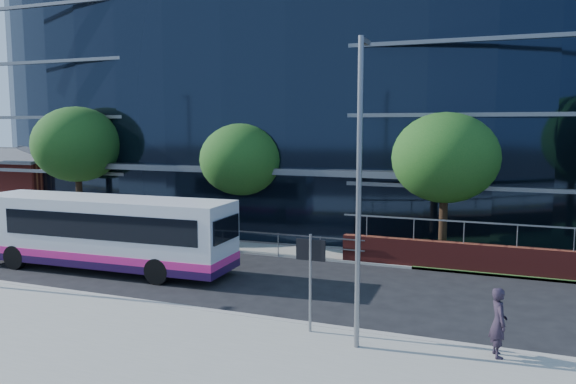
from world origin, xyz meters
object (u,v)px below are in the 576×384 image
at_px(tree_far_b, 242,160).
at_px(pedestrian, 498,322).
at_px(brick_pavilion, 22,183).
at_px(tree_far_c, 445,158).
at_px(streetlight_east, 359,185).
at_px(city_bus, 106,232).
at_px(street_sign, 311,262).
at_px(tree_far_a, 77,145).

bearing_deg(tree_far_b, pedestrian, -41.43).
distance_m(brick_pavilion, pedestrian, 34.87).
height_order(tree_far_c, pedestrian, tree_far_c).
bearing_deg(pedestrian, brick_pavilion, 47.42).
bearing_deg(tree_far_b, streetlight_east, -52.37).
distance_m(tree_far_c, city_bus, 14.66).
relative_size(street_sign, tree_far_a, 0.40).
bearing_deg(street_sign, tree_far_b, 124.08).
xyz_separation_m(brick_pavilion, street_sign, (26.50, -15.09, 0.21)).
relative_size(tree_far_a, city_bus, 0.62).
xyz_separation_m(brick_pavilion, tree_far_a, (9.00, -4.50, 2.92)).
distance_m(street_sign, city_bus, 10.93).
relative_size(brick_pavilion, streetlight_east, 1.08).
bearing_deg(tree_far_a, city_bus, -42.56).
bearing_deg(city_bus, pedestrian, -15.98).
bearing_deg(tree_far_c, street_sign, -103.29).
distance_m(tree_far_b, streetlight_east, 14.74).
distance_m(brick_pavilion, tree_far_b, 19.55).
bearing_deg(brick_pavilion, city_bus, -34.50).
distance_m(tree_far_c, pedestrian, 11.34).
bearing_deg(streetlight_east, tree_far_c, 84.89).
relative_size(tree_far_a, tree_far_c, 1.07).
height_order(street_sign, streetlight_east, streetlight_east).
relative_size(tree_far_a, pedestrian, 3.94).
relative_size(brick_pavilion, city_bus, 0.77).
bearing_deg(tree_far_c, brick_pavilion, 171.18).
height_order(tree_far_c, streetlight_east, streetlight_east).
bearing_deg(pedestrian, tree_far_c, -3.89).
bearing_deg(tree_far_a, brick_pavilion, 153.45).
bearing_deg(brick_pavilion, streetlight_east, -29.24).
xyz_separation_m(tree_far_a, streetlight_east, (19.00, -11.17, -0.42)).
distance_m(brick_pavilion, street_sign, 30.49).
distance_m(city_bus, pedestrian, 15.64).
height_order(street_sign, tree_far_c, tree_far_c).
relative_size(tree_far_c, streetlight_east, 0.81).
bearing_deg(tree_far_b, city_bus, -110.56).
bearing_deg(city_bus, streetlight_east, -22.83).
relative_size(tree_far_a, streetlight_east, 0.87).
bearing_deg(street_sign, brick_pavilion, 150.35).
relative_size(brick_pavilion, tree_far_c, 1.32).
relative_size(tree_far_b, streetlight_east, 0.76).
bearing_deg(brick_pavilion, tree_far_b, -11.88).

